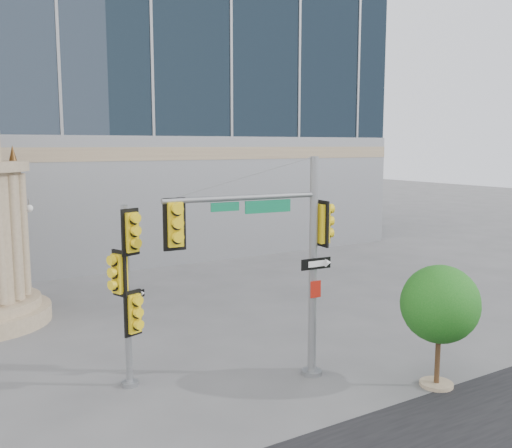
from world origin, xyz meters
TOP-DOWN VIEW (x-y plane):
  - ground at (0.00, 0.00)m, footprint 120.00×120.00m
  - main_signal_pole at (-0.43, 0.35)m, footprint 4.13×0.67m
  - secondary_signal_pole at (-3.51, 1.90)m, footprint 0.80×0.57m
  - street_tree at (2.64, -1.79)m, footprint 1.85×1.81m

SIDE VIEW (x-z plane):
  - ground at x=0.00m, z-range 0.00..0.00m
  - street_tree at x=2.64m, z-range 0.46..3.34m
  - secondary_signal_pole at x=-3.51m, z-range 0.37..4.63m
  - main_signal_pole at x=-0.43m, z-range 0.64..5.97m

